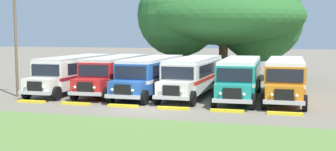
% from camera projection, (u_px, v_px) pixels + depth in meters
% --- Properties ---
extents(ground_plane, '(220.00, 220.00, 0.00)m').
position_uv_depth(ground_plane, '(147.00, 108.00, 26.62)').
color(ground_plane, slate).
extents(foreground_grass_strip, '(80.00, 10.06, 0.01)m').
position_uv_depth(foreground_grass_strip, '(89.00, 140.00, 18.71)').
color(foreground_grass_strip, olive).
rests_on(foreground_grass_strip, ground_plane).
extents(parked_bus_slot_0, '(2.72, 10.84, 2.82)m').
position_uv_depth(parked_bus_slot_0, '(75.00, 72.00, 34.49)').
color(parked_bus_slot_0, silver).
rests_on(parked_bus_slot_0, ground_plane).
extents(parked_bus_slot_1, '(2.86, 10.86, 2.82)m').
position_uv_depth(parked_bus_slot_1, '(116.00, 72.00, 34.10)').
color(parked_bus_slot_1, red).
rests_on(parked_bus_slot_1, ground_plane).
extents(parked_bus_slot_2, '(2.88, 10.86, 2.82)m').
position_uv_depth(parked_bus_slot_2, '(151.00, 74.00, 32.68)').
color(parked_bus_slot_2, '#23519E').
rests_on(parked_bus_slot_2, ground_plane).
extents(parked_bus_slot_3, '(3.02, 10.88, 2.82)m').
position_uv_depth(parked_bus_slot_3, '(193.00, 74.00, 32.20)').
color(parked_bus_slot_3, silver).
rests_on(parked_bus_slot_3, ground_plane).
extents(parked_bus_slot_4, '(2.87, 10.86, 2.82)m').
position_uv_depth(parked_bus_slot_4, '(240.00, 76.00, 30.96)').
color(parked_bus_slot_4, teal).
rests_on(parked_bus_slot_4, ground_plane).
extents(parked_bus_slot_5, '(2.77, 10.85, 2.82)m').
position_uv_depth(parked_bus_slot_5, '(285.00, 77.00, 30.39)').
color(parked_bus_slot_5, orange).
rests_on(parked_bus_slot_5, ground_plane).
extents(curb_wheelstop_0, '(2.00, 0.36, 0.15)m').
position_uv_depth(curb_wheelstop_0, '(31.00, 101.00, 28.83)').
color(curb_wheelstop_0, yellow).
rests_on(curb_wheelstop_0, ground_plane).
extents(curb_wheelstop_1, '(2.00, 0.36, 0.15)m').
position_uv_depth(curb_wheelstop_1, '(76.00, 104.00, 27.96)').
color(curb_wheelstop_1, yellow).
rests_on(curb_wheelstop_1, ground_plane).
extents(curb_wheelstop_2, '(2.00, 0.36, 0.15)m').
position_uv_depth(curb_wheelstop_2, '(123.00, 106.00, 27.08)').
color(curb_wheelstop_2, yellow).
rests_on(curb_wheelstop_2, ground_plane).
extents(curb_wheelstop_3, '(2.00, 0.36, 0.15)m').
position_uv_depth(curb_wheelstop_3, '(173.00, 108.00, 26.21)').
color(curb_wheelstop_3, yellow).
rests_on(curb_wheelstop_3, ground_plane).
extents(curb_wheelstop_4, '(2.00, 0.36, 0.15)m').
position_uv_depth(curb_wheelstop_4, '(227.00, 111.00, 25.33)').
color(curb_wheelstop_4, yellow).
rests_on(curb_wheelstop_4, ground_plane).
extents(curb_wheelstop_5, '(2.00, 0.36, 0.15)m').
position_uv_depth(curb_wheelstop_5, '(285.00, 114.00, 24.46)').
color(curb_wheelstop_5, yellow).
rests_on(curb_wheelstop_5, ground_plane).
extents(broad_shade_tree, '(16.37, 15.38, 11.03)m').
position_uv_depth(broad_shade_tree, '(224.00, 16.00, 43.26)').
color(broad_shade_tree, brown).
rests_on(broad_shade_tree, ground_plane).
extents(utility_pole, '(1.80, 0.20, 7.80)m').
position_uv_depth(utility_pole, '(16.00, 40.00, 31.22)').
color(utility_pole, brown).
rests_on(utility_pole, ground_plane).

